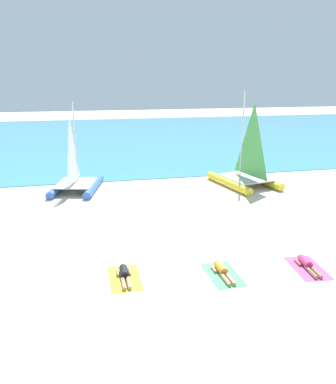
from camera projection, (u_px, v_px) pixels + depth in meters
name	position (u px, v px, depth m)	size (l,w,h in m)	color
ground_plane	(154.00, 191.00, 23.77)	(120.00, 120.00, 0.00)	beige
ocean_water	(120.00, 137.00, 44.96)	(120.00, 40.00, 0.05)	teal
sailboat_blue	(76.00, 178.00, 23.58)	(3.55, 4.67, 5.45)	blue
sailboat_yellow	(246.00, 172.00, 24.68)	(3.92, 5.18, 6.05)	yellow
towel_left	(125.00, 278.00, 13.43)	(1.10, 1.90, 0.01)	yellow
sunbather_left	(124.00, 274.00, 13.45)	(0.54, 1.56, 0.30)	black
towel_middle	(223.00, 275.00, 13.68)	(1.10, 1.90, 0.01)	#4CB266
sunbather_middle	(222.00, 271.00, 13.70)	(0.56, 1.56, 0.30)	orange
towel_right	(307.00, 268.00, 14.15)	(1.10, 1.90, 0.01)	#D84C99
sunbather_right	(307.00, 264.00, 14.18)	(0.58, 1.57, 0.30)	#D83372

